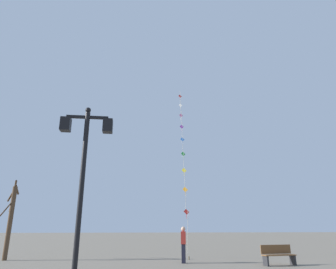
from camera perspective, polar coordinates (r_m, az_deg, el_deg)
ground_plane at (r=20.51m, az=-4.53°, el=-22.06°), size 160.00×160.00×0.00m
twin_lantern_lamp_post at (r=8.74m, az=-15.87°, el=-4.59°), size 1.49×0.28×5.10m
kite_train at (r=23.76m, az=2.88°, el=-2.69°), size 1.64×11.02×14.92m
kite_flyer at (r=15.75m, az=2.99°, el=-20.22°), size 0.30×0.62×1.71m
bare_tree at (r=19.14m, az=-28.04°, el=-13.87°), size 0.66×1.46×4.27m
park_bench at (r=15.73m, az=20.42°, el=-20.89°), size 1.65×0.68×0.89m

